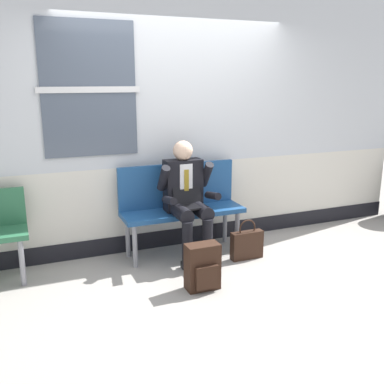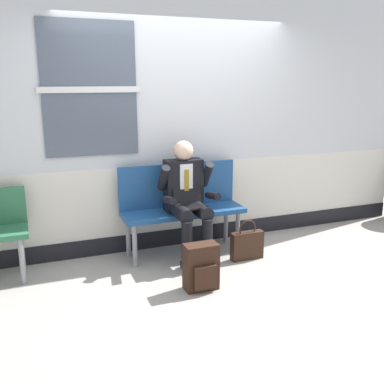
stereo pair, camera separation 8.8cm
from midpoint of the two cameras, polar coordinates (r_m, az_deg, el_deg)
The scene contains 6 objects.
ground_plane at distance 4.70m, azimuth -0.18°, elevation -8.94°, with size 18.00×18.00×0.00m, color #9E9991.
station_wall at distance 4.86m, azimuth -2.90°, elevation 9.24°, with size 6.11×0.16×2.87m.
bench_with_person at distance 4.75m, azimuth -2.05°, elevation -1.27°, with size 1.33×0.42×0.98m.
person_seated at distance 4.54m, azimuth -1.16°, elevation -0.73°, with size 0.57×0.70×1.26m.
backpack at distance 4.02m, azimuth 0.78°, elevation -9.84°, with size 0.31×0.20×0.43m.
handbag at distance 4.72m, azimuth 6.66°, elevation -6.81°, with size 0.36×0.10×0.44m.
Camera 1 is at (-1.66, -3.98, 1.87)m, focal length 40.71 mm.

